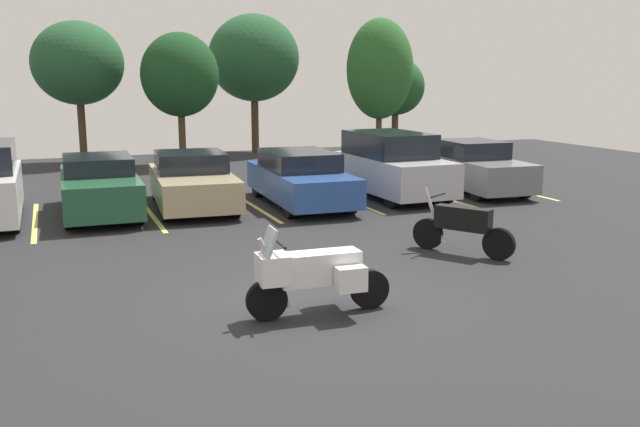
% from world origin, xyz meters
% --- Properties ---
extents(ground, '(44.00, 44.00, 0.10)m').
position_xyz_m(ground, '(0.00, 0.00, -0.05)').
color(ground, '#262628').
extents(motorcycle_touring, '(2.22, 0.93, 1.37)m').
position_xyz_m(motorcycle_touring, '(-0.03, -0.69, 0.64)').
color(motorcycle_touring, black).
rests_on(motorcycle_touring, ground).
extents(motorcycle_second, '(1.25, 1.87, 1.28)m').
position_xyz_m(motorcycle_second, '(3.96, 1.53, 0.57)').
color(motorcycle_second, black).
rests_on(motorcycle_second, ground).
extents(parking_stripes, '(22.23, 4.97, 0.01)m').
position_xyz_m(parking_stripes, '(-1.19, 8.06, 0.00)').
color(parking_stripes, '#EAE066').
rests_on(parking_stripes, ground).
extents(car_green, '(1.89, 4.73, 1.48)m').
position_xyz_m(car_green, '(-2.39, 8.41, 0.73)').
color(car_green, '#235638').
rests_on(car_green, ground).
extents(car_tan, '(2.27, 4.70, 1.48)m').
position_xyz_m(car_tan, '(-0.00, 8.43, 0.70)').
color(car_tan, tan).
rests_on(car_tan, ground).
extents(car_blue, '(2.06, 4.91, 1.47)m').
position_xyz_m(car_blue, '(2.84, 7.77, 0.73)').
color(car_blue, '#2D519E').
rests_on(car_blue, ground).
extents(car_silver, '(2.00, 4.30, 1.88)m').
position_xyz_m(car_silver, '(5.77, 7.96, 0.93)').
color(car_silver, '#B7B7BC').
rests_on(car_silver, ground).
extents(car_grey, '(2.05, 4.42, 1.55)m').
position_xyz_m(car_grey, '(8.54, 7.86, 0.74)').
color(car_grey, slate).
rests_on(car_grey, ground).
extents(tree_left, '(4.11, 4.11, 6.25)m').
position_xyz_m(tree_left, '(5.42, 20.98, 4.29)').
color(tree_left, '#4C3823').
rests_on(tree_left, ground).
extents(tree_rear, '(2.74, 2.74, 5.82)m').
position_xyz_m(tree_rear, '(9.34, 16.05, 3.77)').
color(tree_rear, '#4C3823').
rests_on(tree_rear, ground).
extents(tree_center, '(3.57, 3.57, 5.64)m').
position_xyz_m(tree_center, '(-2.21, 19.65, 3.98)').
color(tree_center, '#4C3823').
rests_on(tree_center, ground).
extents(tree_center_left, '(3.01, 3.01, 5.16)m').
position_xyz_m(tree_center_left, '(1.42, 17.55, 3.53)').
color(tree_center_left, '#4C3823').
rests_on(tree_center_left, ground).
extents(tree_far_right, '(2.74, 2.74, 4.37)m').
position_xyz_m(tree_far_right, '(12.05, 19.76, 3.00)').
color(tree_far_right, '#4C3823').
rests_on(tree_far_right, ground).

